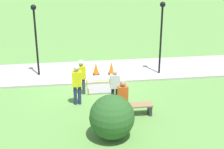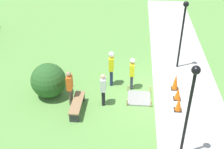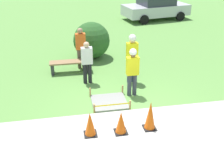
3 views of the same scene
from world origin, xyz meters
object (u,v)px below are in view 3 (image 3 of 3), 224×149
Objects in this scene: traffic_cone_sidewalk_edge at (150,115)px; bystander_in_orange_shirt at (81,46)px; park_bench at (70,65)px; worker_supervisor at (133,69)px; parked_car_silver at (156,7)px; traffic_cone_near_patch at (90,124)px; worker_assistant at (132,54)px; traffic_cone_far_patch at (121,122)px; bystander_in_gray_shirt at (87,60)px.

traffic_cone_sidewalk_edge is 5.01m from bystander_in_orange_shirt.
traffic_cone_sidewalk_edge is 0.48× the size of bystander_in_orange_shirt.
traffic_cone_sidewalk_edge is 4.80m from park_bench.
worker_supervisor is 11.37m from parked_car_silver.
traffic_cone_near_patch is at bearing -92.24° from bystander_in_orange_shirt.
park_bench is 2.65m from worker_assistant.
traffic_cone_near_patch reaches higher than traffic_cone_far_patch.
worker_supervisor is (0.04, 2.09, 0.47)m from traffic_cone_sidewalk_edge.
park_bench is at bearing 93.74° from traffic_cone_near_patch.
traffic_cone_near_patch is 0.36× the size of worker_assistant.
park_bench is at bearing 149.03° from worker_assistant.
worker_supervisor reaches higher than park_bench.
parked_car_silver is (4.40, 12.58, 0.30)m from traffic_cone_sidewalk_edge.
bystander_in_orange_shirt is 1.47m from bystander_in_gray_shirt.
traffic_cone_far_patch is (0.81, -0.05, -0.02)m from traffic_cone_near_patch.
parked_car_silver reaches higher than park_bench.
worker_supervisor is 3.06m from bystander_in_orange_shirt.
parked_car_silver is at bearing 53.25° from bystander_in_orange_shirt.
bystander_in_gray_shirt is 0.34× the size of parked_car_silver.
bystander_in_gray_shirt reaches higher than traffic_cone_far_patch.
parked_car_silver is (6.30, 8.18, 0.48)m from park_bench.
traffic_cone_near_patch is at bearing -128.48° from worker_supervisor.
worker_supervisor is at bearing 68.39° from traffic_cone_far_patch.
worker_assistant is at bearing 84.93° from traffic_cone_sidewalk_edge.
bystander_in_gray_shirt is at bearing 111.81° from traffic_cone_sidewalk_edge.
traffic_cone_far_patch is at bearing -109.00° from worker_assistant.
parked_car_silver is at bearing 52.40° from park_bench.
traffic_cone_sidewalk_edge is 3.17m from worker_assistant.
traffic_cone_sidewalk_edge is at bearing -73.41° from bystander_in_orange_shirt.
parked_car_silver is (6.01, 12.57, 0.38)m from traffic_cone_near_patch.
worker_supervisor is 1.05× the size of bystander_in_gray_shirt.
park_bench is 0.97× the size of worker_supervisor.
traffic_cone_far_patch is 3.43m from bystander_in_gray_shirt.
worker_assistant is 10.35m from parked_car_silver.
worker_assistant is 2.39m from bystander_in_orange_shirt.
bystander_in_orange_shirt is 9.74m from parked_car_silver.
traffic_cone_far_patch is 0.76× the size of traffic_cone_sidewalk_edge.
worker_assistant is (0.24, 1.01, 0.13)m from worker_supervisor.
park_bench is 0.95× the size of bystander_in_orange_shirt.
traffic_cone_near_patch is 4.40m from park_bench.
traffic_cone_sidewalk_edge is at bearing -0.62° from traffic_cone_near_patch.
park_bench is (-0.29, 4.38, -0.10)m from traffic_cone_near_patch.
park_bench is 0.87m from bystander_in_orange_shirt.
bystander_in_gray_shirt is (-1.60, 0.22, -0.21)m from worker_assistant.
worker_supervisor is (1.65, 2.07, 0.55)m from traffic_cone_near_patch.
bystander_in_orange_shirt is at bearing 93.78° from bystander_in_gray_shirt.
worker_assistant is 0.39× the size of parked_car_silver.
worker_assistant is (1.88, 3.08, 0.67)m from traffic_cone_near_patch.
bystander_in_orange_shirt is (-1.70, 1.68, -0.14)m from worker_assistant.
traffic_cone_sidewalk_edge is at bearing -68.19° from bystander_in_gray_shirt.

